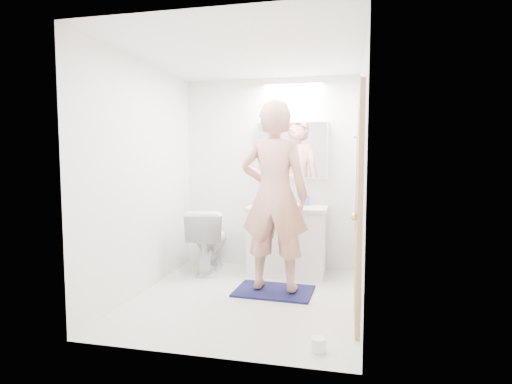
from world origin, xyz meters
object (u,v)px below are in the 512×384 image
(toilet, at_px, (209,240))
(person, at_px, (274,196))
(toilet_paper_roll, at_px, (318,345))
(soap_bottle_a, at_px, (269,196))
(toothbrush_cup, at_px, (306,201))
(vanity_cabinet, at_px, (287,242))
(soap_bottle_b, at_px, (279,197))
(medicine_cabinet, at_px, (292,150))

(toilet, height_order, person, person)
(person, xyz_separation_m, toilet_paper_roll, (0.55, -1.21, -0.96))
(toilet, relative_size, soap_bottle_a, 3.56)
(toilet, xyz_separation_m, soap_bottle_a, (0.71, 0.27, 0.54))
(toilet, bearing_deg, toothbrush_cup, -174.60)
(vanity_cabinet, distance_m, toilet, 0.98)
(soap_bottle_a, distance_m, toilet_paper_roll, 2.41)
(toilet, xyz_separation_m, soap_bottle_b, (0.84, 0.30, 0.52))
(medicine_cabinet, height_order, toilet_paper_roll, medicine_cabinet)
(toothbrush_cup, bearing_deg, toilet, -166.74)
(toilet, height_order, toothbrush_cup, toothbrush_cup)
(soap_bottle_a, xyz_separation_m, toothbrush_cup, (0.46, 0.01, -0.06))
(medicine_cabinet, bearing_deg, soap_bottle_a, -167.89)
(toothbrush_cup, bearing_deg, soap_bottle_b, 176.54)
(person, distance_m, toothbrush_cup, 0.94)
(person, height_order, toilet_paper_roll, person)
(vanity_cabinet, height_order, soap_bottle_b, soap_bottle_b)
(soap_bottle_a, xyz_separation_m, soap_bottle_b, (0.13, 0.03, -0.02))
(soap_bottle_a, distance_m, soap_bottle_b, 0.13)
(person, height_order, soap_bottle_a, person)
(toilet, distance_m, soap_bottle_a, 0.93)
(medicine_cabinet, relative_size, soap_bottle_b, 4.88)
(toilet_paper_roll, bearing_deg, toothbrush_cup, 98.64)
(vanity_cabinet, relative_size, soap_bottle_b, 4.99)
(vanity_cabinet, distance_m, person, 0.97)
(toilet, bearing_deg, medicine_cabinet, -169.67)
(vanity_cabinet, xyz_separation_m, soap_bottle_b, (-0.13, 0.18, 0.52))
(person, distance_m, soap_bottle_b, 0.93)
(toothbrush_cup, bearing_deg, vanity_cabinet, -141.16)
(vanity_cabinet, relative_size, person, 0.47)
(medicine_cabinet, relative_size, person, 0.46)
(toilet_paper_roll, bearing_deg, soap_bottle_b, 106.99)
(soap_bottle_b, xyz_separation_m, toilet_paper_roll, (0.65, -2.13, -0.86))
(soap_bottle_a, bearing_deg, soap_bottle_b, 13.28)
(soap_bottle_b, distance_m, toothbrush_cup, 0.33)
(person, xyz_separation_m, soap_bottle_a, (-0.23, 0.89, -0.08))
(toothbrush_cup, xyz_separation_m, toilet_paper_roll, (0.32, -2.11, -0.82))
(vanity_cabinet, height_order, toothbrush_cup, toothbrush_cup)
(toilet, relative_size, toothbrush_cup, 7.13)
(medicine_cabinet, xyz_separation_m, toothbrush_cup, (0.18, -0.05, -0.63))
(soap_bottle_b, bearing_deg, toilet_paper_roll, -73.01)
(vanity_cabinet, height_order, toilet, same)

